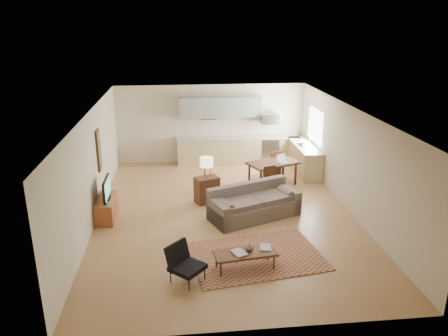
{
  "coord_description": "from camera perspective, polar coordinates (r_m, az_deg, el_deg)",
  "views": [
    {
      "loc": [
        -1.13,
        -10.28,
        4.79
      ],
      "look_at": [
        0.0,
        0.3,
        1.15
      ],
      "focal_mm": 35.0,
      "sensor_mm": 36.0,
      "label": 1
    }
  ],
  "objects": [
    {
      "name": "triptych",
      "position": [
        15.09,
        -2.07,
        7.25
      ],
      "size": [
        1.7,
        0.04,
        0.5
      ],
      "primitive_type": null,
      "color": "beige",
      "rests_on": "room"
    },
    {
      "name": "window_right",
      "position": [
        14.35,
        11.82,
        5.43
      ],
      "size": [
        0.02,
        1.4,
        1.05
      ],
      "primitive_type": "cube",
      "color": "white",
      "rests_on": "room"
    },
    {
      "name": "armchair",
      "position": [
        8.52,
        -4.8,
        -12.41
      ],
      "size": [
        0.92,
        0.92,
        0.74
      ],
      "primitive_type": null,
      "rotation": [
        0.0,
        0.0,
        0.83
      ],
      "color": "black",
      "rests_on": "floor"
    },
    {
      "name": "kitchen_range",
      "position": [
        15.42,
        5.88,
        2.43
      ],
      "size": [
        0.62,
        0.62,
        0.9
      ],
      "primitive_type": "cube",
      "color": "#A5A8AD",
      "rests_on": "ground"
    },
    {
      "name": "kitchen_counter_back",
      "position": [
        15.23,
        1.82,
        2.36
      ],
      "size": [
        4.26,
        0.64,
        0.92
      ],
      "primitive_type": null,
      "color": "tan",
      "rests_on": "ground"
    },
    {
      "name": "coffee_table",
      "position": [
        8.98,
        2.77,
        -11.93
      ],
      "size": [
        1.32,
        0.67,
        0.38
      ],
      "primitive_type": null,
      "rotation": [
        0.0,
        0.0,
        0.14
      ],
      "color": "#4A2815",
      "rests_on": "floor"
    },
    {
      "name": "kitchen_microwave",
      "position": [
        15.16,
        6.0,
        6.44
      ],
      "size": [
        0.62,
        0.4,
        0.35
      ],
      "primitive_type": "cube",
      "color": "#A5A8AD",
      "rests_on": "room"
    },
    {
      "name": "book_a",
      "position": [
        8.78,
        1.29,
        -11.18
      ],
      "size": [
        0.45,
        0.48,
        0.03
      ],
      "primitive_type": "imported",
      "rotation": [
        0.0,
        0.0,
        0.38
      ],
      "color": "maroon",
      "rests_on": "coffee_table"
    },
    {
      "name": "soap_bottle",
      "position": [
        14.18,
        10.37,
        3.14
      ],
      "size": [
        0.13,
        0.13,
        0.19
      ],
      "primitive_type": "imported",
      "rotation": [
        0.0,
        0.0,
        0.24
      ],
      "color": "beige",
      "rests_on": "kitchen_counter_right"
    },
    {
      "name": "dining_table",
      "position": [
        13.25,
        6.34,
        -0.73
      ],
      "size": [
        1.67,
        1.34,
        0.74
      ],
      "primitive_type": null,
      "rotation": [
        0.0,
        0.0,
        0.4
      ],
      "color": "#351C11",
      "rests_on": "floor"
    },
    {
      "name": "table_lamp",
      "position": [
        11.74,
        -2.28,
        0.12
      ],
      "size": [
        0.47,
        0.47,
        0.58
      ],
      "primitive_type": null,
      "rotation": [
        0.0,
        0.0,
        0.44
      ],
      "color": "beige",
      "rests_on": "console_table"
    },
    {
      "name": "rug",
      "position": [
        9.5,
        4.23,
        -11.39
      ],
      "size": [
        2.99,
        2.29,
        0.02
      ],
      "primitive_type": "cube",
      "rotation": [
        0.0,
        0.0,
        0.15
      ],
      "color": "brown",
      "rests_on": "floor"
    },
    {
      "name": "book_b",
      "position": [
        9.06,
        4.77,
        -10.25
      ],
      "size": [
        0.34,
        0.39,
        0.02
      ],
      "primitive_type": "imported",
      "rotation": [
        0.0,
        0.0,
        -0.2
      ],
      "color": "navy",
      "rests_on": "coffee_table"
    },
    {
      "name": "tv_credenza",
      "position": [
        11.44,
        -15.1,
        -5.11
      ],
      "size": [
        0.44,
        1.15,
        0.53
      ],
      "primitive_type": null,
      "color": "brown",
      "rests_on": "floor"
    },
    {
      "name": "vase",
      "position": [
        8.92,
        3.33,
        -10.18
      ],
      "size": [
        0.24,
        0.24,
        0.17
      ],
      "primitive_type": "imported",
      "rotation": [
        0.0,
        0.0,
        -0.23
      ],
      "color": "black",
      "rests_on": "coffee_table"
    },
    {
      "name": "room",
      "position": [
        10.9,
        0.17,
        0.49
      ],
      "size": [
        9.0,
        9.0,
        9.0
      ],
      "color": "#A27549",
      "rests_on": "ground"
    },
    {
      "name": "laptop",
      "position": [
        13.07,
        7.76,
        1.18
      ],
      "size": [
        0.38,
        0.34,
        0.23
      ],
      "primitive_type": null,
      "rotation": [
        0.0,
        0.0,
        0.42
      ],
      "color": "#A5A8AD",
      "rests_on": "dining_table"
    },
    {
      "name": "console_table",
      "position": [
        11.96,
        -2.24,
        -2.85
      ],
      "size": [
        0.73,
        0.62,
        0.73
      ],
      "primitive_type": null,
      "rotation": [
        0.0,
        0.0,
        0.38
      ],
      "color": "#351C11",
      "rests_on": "floor"
    },
    {
      "name": "wall_art_left",
      "position": [
        11.82,
        -15.99,
        2.24
      ],
      "size": [
        0.06,
        0.42,
        1.1
      ],
      "primitive_type": null,
      "color": "olive",
      "rests_on": "room"
    },
    {
      "name": "tv",
      "position": [
        11.23,
        -15.11,
        -2.63
      ],
      "size": [
        0.09,
        0.88,
        0.53
      ],
      "primitive_type": null,
      "color": "black",
      "rests_on": "tv_credenza"
    },
    {
      "name": "dining_chair_far",
      "position": [
        13.95,
        6.32,
        0.61
      ],
      "size": [
        0.57,
        0.58,
        0.89
      ],
      "primitive_type": null,
      "rotation": [
        0.0,
        0.0,
        3.59
      ],
      "color": "#351C11",
      "rests_on": "floor"
    },
    {
      "name": "kitchen_counter_right",
      "position": [
        14.54,
        10.41,
        1.25
      ],
      "size": [
        0.64,
        2.26,
        0.92
      ],
      "primitive_type": null,
      "color": "tan",
      "rests_on": "ground"
    },
    {
      "name": "sofa",
      "position": [
        11.06,
        4.01,
        -4.46
      ],
      "size": [
        2.59,
        1.85,
        0.83
      ],
      "primitive_type": null,
      "rotation": [
        0.0,
        0.0,
        0.39
      ],
      "color": "#63574F",
      "rests_on": "floor"
    },
    {
      "name": "upper_cabinets",
      "position": [
        14.95,
        -0.5,
        7.93
      ],
      "size": [
        2.8,
        0.34,
        0.7
      ],
      "primitive_type": "cube",
      "color": "gray",
      "rests_on": "room"
    },
    {
      "name": "dining_chair_near",
      "position": [
        12.51,
        6.38,
        -1.71
      ],
      "size": [
        0.51,
        0.52,
        0.83
      ],
      "primitive_type": null,
      "rotation": [
        0.0,
        0.0,
        0.34
      ],
      "color": "#351C11",
      "rests_on": "floor"
    }
  ]
}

